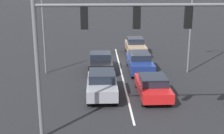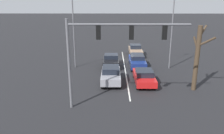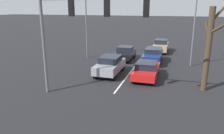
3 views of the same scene
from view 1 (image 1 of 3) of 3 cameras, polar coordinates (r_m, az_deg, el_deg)
ground_plane at (r=27.01m, az=1.36°, el=0.42°), size 240.00×240.00×0.00m
lane_stripe_left_divider at (r=24.35m, az=1.79°, el=-1.33°), size 0.12×17.57×0.01m
car_gray_midlane_front at (r=19.69m, az=-1.85°, el=-3.08°), size 1.84×4.15×1.58m
car_red_leftlane_front at (r=19.84m, az=7.45°, el=-3.43°), size 1.82×4.29×1.36m
car_black_midlane_second at (r=25.11m, az=-2.13°, el=0.95°), size 1.86×4.02×1.44m
car_navy_leftlane_second at (r=24.98m, az=5.09°, el=0.93°), size 1.77×4.58×1.52m
car_tan_leftlane_third at (r=30.64m, az=4.31°, el=3.83°), size 1.74×4.32×1.60m
traffic_signal_gantry at (r=13.62m, az=-2.63°, el=5.81°), size 8.44×0.37×6.54m
street_lamp_right_shoulder at (r=24.26m, az=-12.24°, el=10.03°), size 1.69×0.24×8.59m
street_lamp_left_shoulder at (r=24.51m, az=13.92°, el=10.35°), size 2.01×0.24×8.80m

